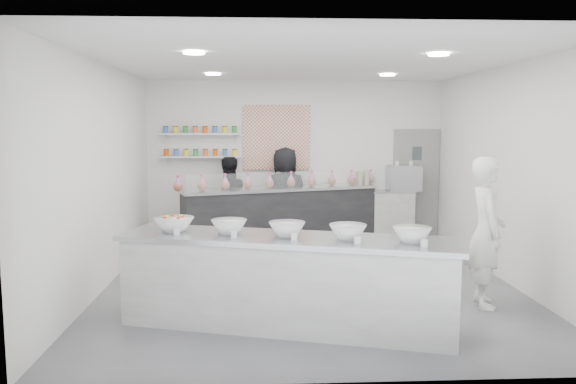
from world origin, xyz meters
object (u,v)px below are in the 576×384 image
object	(u,v)px
espresso_ledge	(378,216)
espresso_machine	(404,178)
back_bar	(281,218)
woman_prep	(486,232)
prep_counter	(287,282)
staff_left	(228,201)
staff_right	(285,196)

from	to	relation	value
espresso_ledge	espresso_machine	distance (m)	0.85
back_bar	woman_prep	distance (m)	4.11
espresso_machine	espresso_ledge	bearing A→B (deg)	180.00
prep_counter	espresso_machine	distance (m)	5.07
espresso_machine	woman_prep	size ratio (longest dim) A/B	0.33
prep_counter	woman_prep	size ratio (longest dim) A/B	2.02
prep_counter	back_bar	size ratio (longest dim) A/B	1.04
back_bar	staff_left	bearing A→B (deg)	146.60
back_bar	espresso_machine	world-z (taller)	espresso_machine
woman_prep	prep_counter	bearing A→B (deg)	112.94
staff_left	staff_right	xyz separation A→B (m)	(1.04, 0.00, 0.09)
staff_right	prep_counter	bearing A→B (deg)	77.88
prep_counter	espresso_machine	size ratio (longest dim) A/B	6.09
prep_counter	staff_left	world-z (taller)	staff_left
back_bar	staff_left	size ratio (longest dim) A/B	2.17
prep_counter	espresso_ledge	distance (m)	4.82
espresso_machine	back_bar	bearing A→B (deg)	-169.12
back_bar	espresso_ledge	size ratio (longest dim) A/B	2.70
staff_right	back_bar	bearing A→B (deg)	60.73
woman_prep	staff_right	bearing A→B (deg)	40.63
woman_prep	staff_right	size ratio (longest dim) A/B	1.01
espresso_machine	woman_prep	bearing A→B (deg)	-89.72
prep_counter	staff_right	size ratio (longest dim) A/B	2.04
espresso_machine	staff_right	size ratio (longest dim) A/B	0.33
staff_left	staff_right	size ratio (longest dim) A/B	0.90
prep_counter	staff_right	xyz separation A→B (m)	(0.17, 4.23, 0.40)
espresso_machine	woman_prep	distance (m)	3.83
back_bar	staff_right	bearing A→B (deg)	52.76
woman_prep	staff_left	distance (m)	4.90
prep_counter	staff_left	distance (m)	4.33
espresso_ledge	woman_prep	size ratio (longest dim) A/B	0.72
woman_prep	back_bar	bearing A→B (deg)	43.70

